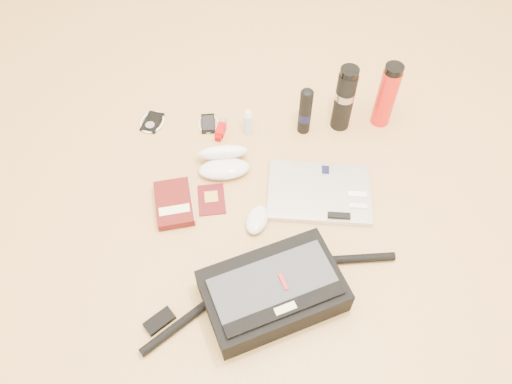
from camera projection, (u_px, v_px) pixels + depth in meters
ground at (262, 226)px, 1.70m from camera, size 4.00×4.00×0.00m
messenger_bag at (272, 291)px, 1.51m from camera, size 0.79×0.40×0.12m
laptop at (320, 193)px, 1.77m from camera, size 0.37×0.27×0.04m
book at (174, 204)px, 1.73m from camera, size 0.16×0.21×0.04m
passport at (211, 199)px, 1.76m from camera, size 0.11×0.14×0.01m
mouse at (257, 220)px, 1.69m from camera, size 0.10×0.13×0.04m
sunglasses_case at (223, 161)px, 1.82m from camera, size 0.21×0.18×0.11m
ipod at (152, 122)px, 1.97m from camera, size 0.11×0.12×0.01m
phone at (208, 123)px, 1.97m from camera, size 0.09×0.11×0.01m
inhaler at (221, 129)px, 1.94m from camera, size 0.04×0.11×0.03m
spray_bottle at (248, 123)px, 1.91m from camera, size 0.04×0.04×0.12m
aerosol_can at (305, 111)px, 1.87m from camera, size 0.05×0.05×0.21m
thermos_black at (344, 99)px, 1.85m from camera, size 0.07×0.07×0.28m
thermos_red at (387, 96)px, 1.87m from camera, size 0.08×0.08×0.28m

